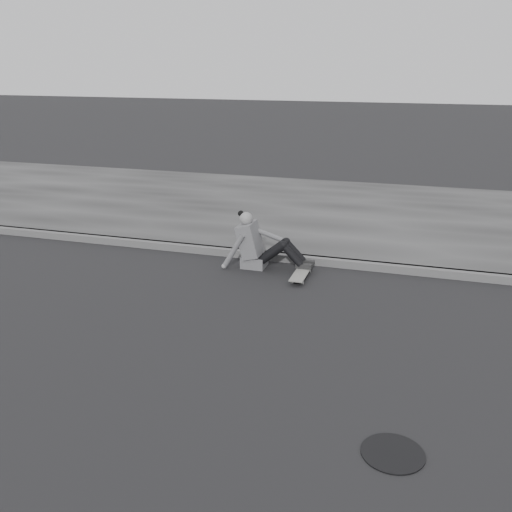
{
  "coord_description": "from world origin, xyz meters",
  "views": [
    {
      "loc": [
        2.32,
        -5.75,
        3.03
      ],
      "look_at": [
        0.19,
        1.29,
        0.5
      ],
      "focal_mm": 40.0,
      "sensor_mm": 36.0,
      "label": 1
    }
  ],
  "objects": [
    {
      "name": "ground",
      "position": [
        0.0,
        0.0,
        0.0
      ],
      "size": [
        80.0,
        80.0,
        0.0
      ],
      "primitive_type": "plane",
      "color": "black",
      "rests_on": "ground"
    },
    {
      "name": "curb",
      "position": [
        0.0,
        2.58,
        0.06
      ],
      "size": [
        24.0,
        0.16,
        0.12
      ],
      "primitive_type": "cube",
      "color": "#515151",
      "rests_on": "ground"
    },
    {
      "name": "sidewalk",
      "position": [
        0.0,
        5.6,
        0.06
      ],
      "size": [
        24.0,
        6.0,
        0.12
      ],
      "primitive_type": "cube",
      "color": "#343434",
      "rests_on": "ground"
    },
    {
      "name": "manhole",
      "position": [
        2.27,
        -1.74,
        0.01
      ],
      "size": [
        0.52,
        0.52,
        0.01
      ],
      "primitive_type": "cylinder",
      "color": "black",
      "rests_on": "ground"
    },
    {
      "name": "skateboard",
      "position": [
        0.69,
        1.94,
        0.07
      ],
      "size": [
        0.2,
        0.78,
        0.09
      ],
      "color": "gray",
      "rests_on": "ground"
    },
    {
      "name": "seated_woman",
      "position": [
        -0.05,
        2.19,
        0.36
      ],
      "size": [
        1.38,
        0.46,
        0.88
      ],
      "color": "#565659",
      "rests_on": "ground"
    }
  ]
}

